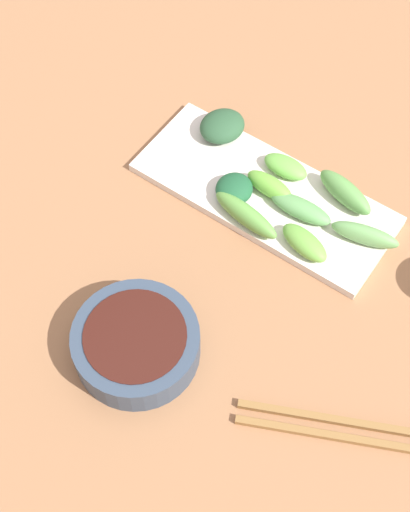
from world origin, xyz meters
TOP-DOWN VIEW (x-y plane):
  - tabletop at (0.00, 0.00)m, footprint 2.10×2.10m
  - sauce_bowl at (-0.17, -0.02)m, footprint 0.14×0.14m
  - serving_plate at (0.09, -0.02)m, footprint 0.14×0.34m
  - broccoli_stalk_0 at (0.05, -0.10)m, footprint 0.04×0.07m
  - broccoli_leafy_1 at (0.14, 0.08)m, footprint 0.08×0.07m
  - broccoli_stalk_2 at (0.10, -0.02)m, footprint 0.03×0.07m
  - broccoli_stalk_3 at (0.09, -0.07)m, footprint 0.03×0.08m
  - broccoli_stalk_4 at (0.10, -0.16)m, footprint 0.04×0.09m
  - broccoli_stalk_5 at (0.14, -0.02)m, footprint 0.03×0.06m
  - broccoli_leafy_6 at (0.07, 0.01)m, footprint 0.06×0.05m
  - broccoli_stalk_7 at (0.04, -0.02)m, footprint 0.04×0.10m
  - broccoli_stalk_8 at (0.14, -0.10)m, footprint 0.05×0.09m
  - chopsticks at (-0.12, -0.25)m, footprint 0.12×0.22m

SIDE VIEW (x-z plane):
  - tabletop at x=0.00m, z-range 0.00..0.02m
  - chopsticks at x=-0.12m, z-range 0.02..0.03m
  - serving_plate at x=0.09m, z-range 0.02..0.03m
  - broccoli_stalk_5 at x=0.14m, z-range 0.03..0.05m
  - broccoli_stalk_3 at x=0.09m, z-range 0.03..0.05m
  - broccoli_stalk_0 at x=0.05m, z-range 0.03..0.06m
  - sauce_bowl at x=-0.17m, z-range 0.02..0.07m
  - broccoli_leafy_6 at x=0.07m, z-range 0.03..0.06m
  - broccoli_stalk_2 at x=0.10m, z-range 0.03..0.06m
  - broccoli_stalk_4 at x=0.10m, z-range 0.03..0.06m
  - broccoli_stalk_7 at x=0.04m, z-range 0.03..0.06m
  - broccoli_leafy_1 at x=0.14m, z-range 0.03..0.06m
  - broccoli_stalk_8 at x=0.14m, z-range 0.03..0.06m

